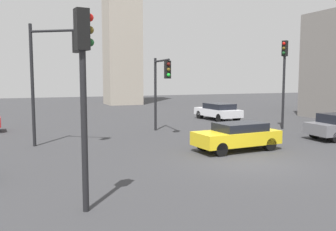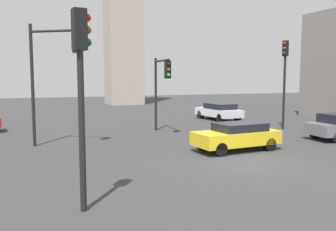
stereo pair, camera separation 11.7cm
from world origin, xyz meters
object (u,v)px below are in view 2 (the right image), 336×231
at_px(traffic_light_0, 81,72).
at_px(car_1, 219,111).
at_px(car_0, 237,136).
at_px(traffic_light_1, 285,68).
at_px(traffic_light_4, 53,62).
at_px(traffic_light_3, 162,79).

bearing_deg(traffic_light_0, car_1, 43.00).
height_order(car_0, car_1, car_1).
bearing_deg(traffic_light_1, traffic_light_4, -27.08).
bearing_deg(traffic_light_0, car_0, 25.58).
xyz_separation_m(traffic_light_1, car_0, (-6.69, -5.07, -3.27)).
relative_size(traffic_light_0, car_0, 1.22).
bearing_deg(traffic_light_1, traffic_light_0, 4.23).
distance_m(traffic_light_0, traffic_light_3, 13.06).
xyz_separation_m(traffic_light_4, car_0, (7.80, -4.01, -3.41)).
xyz_separation_m(traffic_light_0, car_0, (7.81, 5.26, -2.83)).
distance_m(traffic_light_0, car_1, 21.14).
relative_size(traffic_light_0, traffic_light_1, 0.88).
bearing_deg(car_1, traffic_light_1, -171.74).
relative_size(traffic_light_1, car_1, 1.31).
height_order(traffic_light_3, car_0, traffic_light_3).
distance_m(traffic_light_1, car_0, 9.01).
height_order(traffic_light_1, car_1, traffic_light_1).
distance_m(traffic_light_0, traffic_light_1, 17.81).
bearing_deg(car_0, traffic_light_3, -81.40).
bearing_deg(traffic_light_3, traffic_light_1, 87.32).
height_order(traffic_light_1, car_0, traffic_light_1).
height_order(traffic_light_4, car_1, traffic_light_4).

